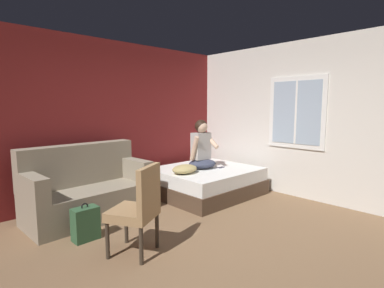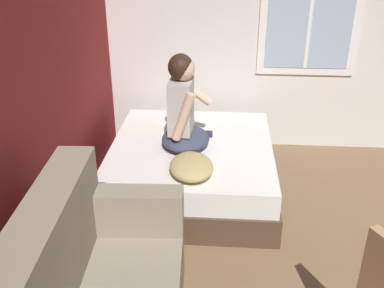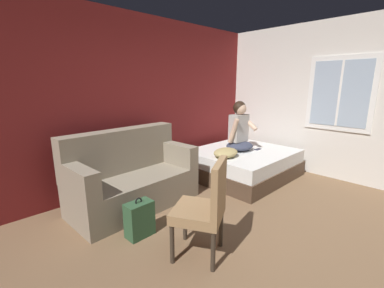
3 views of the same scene
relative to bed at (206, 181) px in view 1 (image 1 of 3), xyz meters
name	(u,v)px [view 1 (image 1 of 3)]	position (x,y,z in m)	size (l,w,h in m)	color
ground_plane	(207,253)	(-1.57, -1.55, -0.24)	(40.00, 40.00, 0.00)	brown
wall_back_accent	(95,121)	(-1.57, 1.08, 1.11)	(10.27, 0.16, 2.70)	maroon
wall_side_with_window	(321,121)	(1.14, -1.55, 1.12)	(0.19, 6.50, 2.70)	silver
bed	(206,181)	(0.00, 0.00, 0.00)	(1.74, 1.55, 0.48)	#4C3828
couch	(87,190)	(-2.05, 0.40, 0.16)	(1.74, 0.90, 1.04)	gray
side_chair	(138,207)	(-2.13, -1.06, 0.30)	(0.63, 0.63, 0.98)	#382D23
person_seated	(202,149)	(-0.04, 0.07, 0.60)	(0.54, 0.47, 0.88)	#383D51
backpack	(85,224)	(-2.40, -0.32, -0.04)	(0.30, 0.24, 0.46)	#2D5133
throw_pillow	(185,169)	(-0.55, -0.04, 0.31)	(0.48, 0.36, 0.14)	tan
cell_phone	(221,167)	(0.24, -0.15, 0.25)	(0.07, 0.14, 0.01)	black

